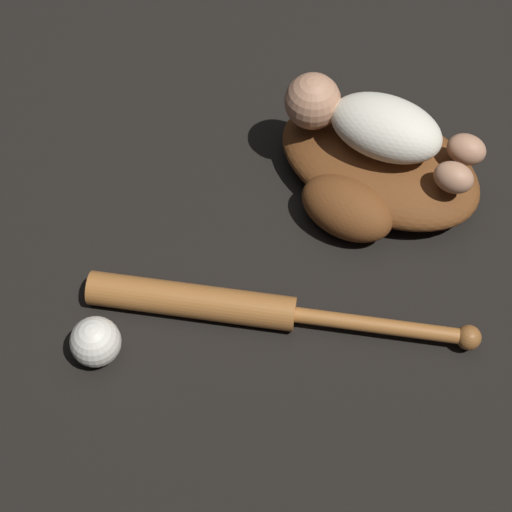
{
  "coord_description": "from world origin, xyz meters",
  "views": [
    {
      "loc": [
        -0.64,
        0.75,
        1.16
      ],
      "look_at": [
        -0.08,
        0.32,
        0.07
      ],
      "focal_mm": 60.0,
      "sensor_mm": 36.0,
      "label": 1
    }
  ],
  "objects_px": {
    "baby_figure": "(374,124)",
    "baseball": "(96,342)",
    "baseball_glove": "(374,171)",
    "baseball_bat": "(230,306)"
  },
  "relations": [
    {
      "from": "baseball_bat",
      "to": "baseball_glove",
      "type": "bearing_deg",
      "value": -81.11
    },
    {
      "from": "baseball_glove",
      "to": "baseball",
      "type": "relative_size",
      "value": 5.39
    },
    {
      "from": "baseball_glove",
      "to": "baseball_bat",
      "type": "distance_m",
      "value": 0.34
    },
    {
      "from": "baby_figure",
      "to": "baseball",
      "type": "distance_m",
      "value": 0.55
    },
    {
      "from": "baby_figure",
      "to": "baseball",
      "type": "bearing_deg",
      "value": 91.06
    },
    {
      "from": "baseball_glove",
      "to": "baby_figure",
      "type": "height_order",
      "value": "baby_figure"
    },
    {
      "from": "baseball_glove",
      "to": "baby_figure",
      "type": "xyz_separation_m",
      "value": [
        0.02,
        -0.01,
        0.09
      ]
    },
    {
      "from": "baseball_glove",
      "to": "baby_figure",
      "type": "distance_m",
      "value": 0.09
    },
    {
      "from": "baseball_glove",
      "to": "baseball",
      "type": "xyz_separation_m",
      "value": [
        0.01,
        0.53,
        -0.01
      ]
    },
    {
      "from": "baseball_glove",
      "to": "baseball_bat",
      "type": "bearing_deg",
      "value": 98.89
    }
  ]
}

